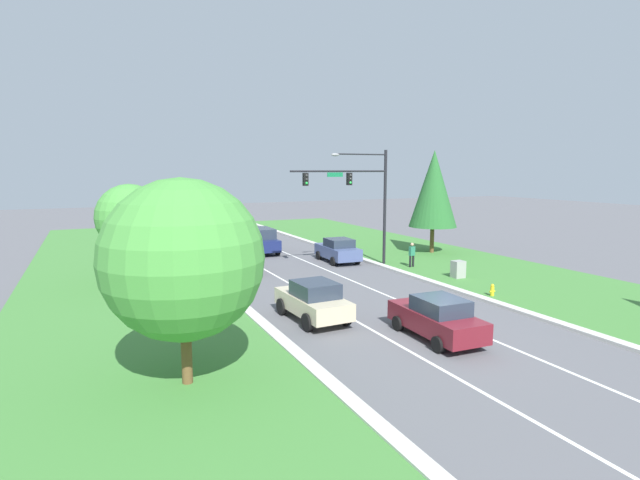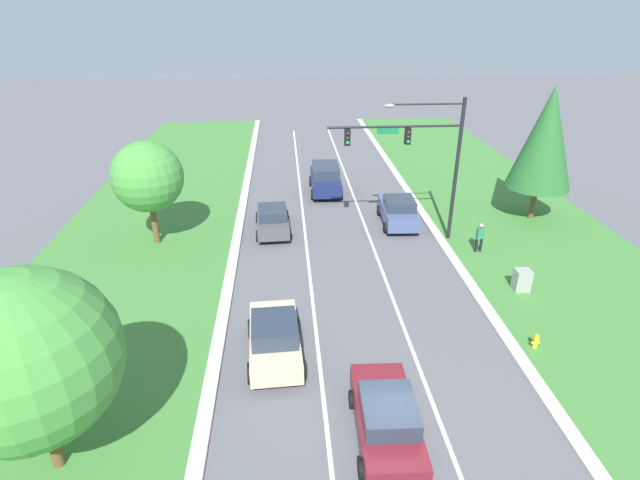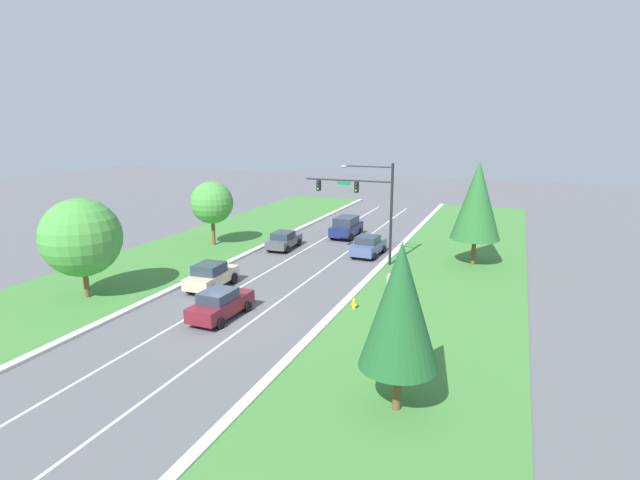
{
  "view_description": "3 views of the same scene",
  "coord_description": "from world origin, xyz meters",
  "px_view_note": "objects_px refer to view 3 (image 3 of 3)",
  "views": [
    {
      "loc": [
        -11.92,
        -14.81,
        6.46
      ],
      "look_at": [
        0.72,
        12.56,
        2.2
      ],
      "focal_mm": 28.0,
      "sensor_mm": 36.0,
      "label": 1
    },
    {
      "loc": [
        -2.86,
        -10.75,
        12.05
      ],
      "look_at": [
        -1.37,
        9.47,
        2.32
      ],
      "focal_mm": 28.0,
      "sensor_mm": 36.0,
      "label": 2
    },
    {
      "loc": [
        14.69,
        -22.1,
        10.58
      ],
      "look_at": [
        1.89,
        10.23,
        2.43
      ],
      "focal_mm": 28.0,
      "sensor_mm": 36.0,
      "label": 3
    }
  ],
  "objects_px": {
    "champagne_sedan": "(211,276)",
    "graphite_sedan": "(284,240)",
    "utility_cabinet": "(393,283)",
    "pedestrian": "(398,261)",
    "fire_hydrant": "(354,304)",
    "conifer_far_right_tree": "(477,200)",
    "burgundy_sedan": "(220,304)",
    "oak_near_left_tree": "(212,203)",
    "navy_suv": "(346,227)",
    "oak_far_left_tree": "(81,237)",
    "conifer_near_right_tree": "(400,306)",
    "slate_blue_sedan": "(368,246)",
    "traffic_signal_mast": "(366,197)"
  },
  "relations": [
    {
      "from": "champagne_sedan",
      "to": "graphite_sedan",
      "type": "xyz_separation_m",
      "value": [
        -0.21,
        11.4,
        -0.11
      ]
    },
    {
      "from": "utility_cabinet",
      "to": "pedestrian",
      "type": "distance_m",
      "value": 3.99
    },
    {
      "from": "fire_hydrant",
      "to": "conifer_far_right_tree",
      "type": "xyz_separation_m",
      "value": [
        5.57,
        12.29,
        4.67
      ]
    },
    {
      "from": "burgundy_sedan",
      "to": "oak_near_left_tree",
      "type": "bearing_deg",
      "value": 126.44
    },
    {
      "from": "graphite_sedan",
      "to": "burgundy_sedan",
      "type": "bearing_deg",
      "value": -79.65
    },
    {
      "from": "fire_hydrant",
      "to": "navy_suv",
      "type": "bearing_deg",
      "value": 110.04
    },
    {
      "from": "oak_far_left_tree",
      "to": "utility_cabinet",
      "type": "bearing_deg",
      "value": 25.64
    },
    {
      "from": "navy_suv",
      "to": "conifer_near_right_tree",
      "type": "relative_size",
      "value": 0.7
    },
    {
      "from": "slate_blue_sedan",
      "to": "oak_far_left_tree",
      "type": "xyz_separation_m",
      "value": [
        -13.34,
        -16.3,
        3.02
      ]
    },
    {
      "from": "slate_blue_sedan",
      "to": "graphite_sedan",
      "type": "distance_m",
      "value": 7.44
    },
    {
      "from": "utility_cabinet",
      "to": "conifer_far_right_tree",
      "type": "relative_size",
      "value": 0.14
    },
    {
      "from": "champagne_sedan",
      "to": "conifer_far_right_tree",
      "type": "distance_m",
      "value": 20.02
    },
    {
      "from": "slate_blue_sedan",
      "to": "fire_hydrant",
      "type": "xyz_separation_m",
      "value": [
        2.68,
        -12.15,
        -0.49
      ]
    },
    {
      "from": "slate_blue_sedan",
      "to": "oak_near_left_tree",
      "type": "height_order",
      "value": "oak_near_left_tree"
    },
    {
      "from": "graphite_sedan",
      "to": "fire_hydrant",
      "type": "xyz_separation_m",
      "value": [
        10.11,
        -11.66,
        -0.43
      ]
    },
    {
      "from": "slate_blue_sedan",
      "to": "utility_cabinet",
      "type": "bearing_deg",
      "value": -61.25
    },
    {
      "from": "traffic_signal_mast",
      "to": "champagne_sedan",
      "type": "bearing_deg",
      "value": -128.48
    },
    {
      "from": "oak_near_left_tree",
      "to": "oak_far_left_tree",
      "type": "xyz_separation_m",
      "value": [
        0.4,
        -14.61,
        0.02
      ]
    },
    {
      "from": "burgundy_sedan",
      "to": "champagne_sedan",
      "type": "distance_m",
      "value": 5.34
    },
    {
      "from": "traffic_signal_mast",
      "to": "burgundy_sedan",
      "type": "bearing_deg",
      "value": -107.23
    },
    {
      "from": "burgundy_sedan",
      "to": "slate_blue_sedan",
      "type": "height_order",
      "value": "slate_blue_sedan"
    },
    {
      "from": "burgundy_sedan",
      "to": "champagne_sedan",
      "type": "height_order",
      "value": "champagne_sedan"
    },
    {
      "from": "navy_suv",
      "to": "oak_near_left_tree",
      "type": "relative_size",
      "value": 0.81
    },
    {
      "from": "burgundy_sedan",
      "to": "slate_blue_sedan",
      "type": "bearing_deg",
      "value": 78.35
    },
    {
      "from": "traffic_signal_mast",
      "to": "graphite_sedan",
      "type": "xyz_separation_m",
      "value": [
        -7.83,
        1.82,
        -4.38
      ]
    },
    {
      "from": "traffic_signal_mast",
      "to": "pedestrian",
      "type": "height_order",
      "value": "traffic_signal_mast"
    },
    {
      "from": "utility_cabinet",
      "to": "conifer_near_right_tree",
      "type": "distance_m",
      "value": 14.43
    },
    {
      "from": "utility_cabinet",
      "to": "conifer_near_right_tree",
      "type": "relative_size",
      "value": 0.17
    },
    {
      "from": "graphite_sedan",
      "to": "pedestrian",
      "type": "bearing_deg",
      "value": -20.82
    },
    {
      "from": "burgundy_sedan",
      "to": "oak_far_left_tree",
      "type": "bearing_deg",
      "value": -176.54
    },
    {
      "from": "conifer_far_right_tree",
      "to": "graphite_sedan",
      "type": "bearing_deg",
      "value": -177.71
    },
    {
      "from": "champagne_sedan",
      "to": "utility_cabinet",
      "type": "distance_m",
      "value": 11.85
    },
    {
      "from": "pedestrian",
      "to": "conifer_near_right_tree",
      "type": "height_order",
      "value": "conifer_near_right_tree"
    },
    {
      "from": "burgundy_sedan",
      "to": "navy_suv",
      "type": "xyz_separation_m",
      "value": [
        0.0,
        21.81,
        0.2
      ]
    },
    {
      "from": "oak_far_left_tree",
      "to": "slate_blue_sedan",
      "type": "bearing_deg",
      "value": 50.71
    },
    {
      "from": "traffic_signal_mast",
      "to": "pedestrian",
      "type": "relative_size",
      "value": 4.6
    },
    {
      "from": "burgundy_sedan",
      "to": "pedestrian",
      "type": "height_order",
      "value": "pedestrian"
    },
    {
      "from": "slate_blue_sedan",
      "to": "fire_hydrant",
      "type": "bearing_deg",
      "value": -75.26
    },
    {
      "from": "graphite_sedan",
      "to": "conifer_far_right_tree",
      "type": "bearing_deg",
      "value": -0.3
    },
    {
      "from": "navy_suv",
      "to": "conifer_near_right_tree",
      "type": "bearing_deg",
      "value": -66.74
    },
    {
      "from": "conifer_near_right_tree",
      "to": "conifer_far_right_tree",
      "type": "distance_m",
      "value": 21.7
    },
    {
      "from": "utility_cabinet",
      "to": "conifer_far_right_tree",
      "type": "bearing_deg",
      "value": 62.26
    },
    {
      "from": "slate_blue_sedan",
      "to": "champagne_sedan",
      "type": "bearing_deg",
      "value": -118.96
    },
    {
      "from": "utility_cabinet",
      "to": "conifer_far_right_tree",
      "type": "height_order",
      "value": "conifer_far_right_tree"
    },
    {
      "from": "burgundy_sedan",
      "to": "fire_hydrant",
      "type": "xyz_separation_m",
      "value": [
        6.54,
        3.89,
        -0.48
      ]
    },
    {
      "from": "conifer_far_right_tree",
      "to": "navy_suv",
      "type": "bearing_deg",
      "value": 155.08
    },
    {
      "from": "utility_cabinet",
      "to": "oak_near_left_tree",
      "type": "xyz_separation_m",
      "value": [
        -17.72,
        6.3,
        3.29
      ]
    },
    {
      "from": "champagne_sedan",
      "to": "navy_suv",
      "type": "height_order",
      "value": "navy_suv"
    },
    {
      "from": "navy_suv",
      "to": "utility_cabinet",
      "type": "distance_m",
      "value": 15.84
    },
    {
      "from": "utility_cabinet",
      "to": "burgundy_sedan",
      "type": "bearing_deg",
      "value": -134.22
    }
  ]
}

